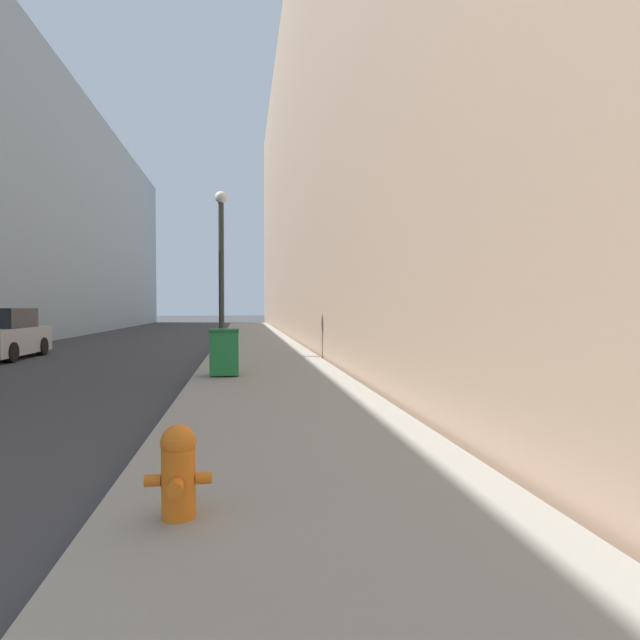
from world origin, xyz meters
TOP-DOWN VIEW (x-y plane):
  - sidewalk_right at (5.68, 18.00)m, footprint 3.58×60.00m
  - building_right_stone at (13.57, 26.00)m, footprint 12.00×60.00m
  - fire_hydrant at (4.55, 1.23)m, footprint 0.49×0.38m
  - trash_bin at (4.62, 9.08)m, footprint 0.66×0.64m
  - lamppost at (4.35, 13.99)m, footprint 0.39×0.39m
  - parked_sedan_near at (-2.94, 15.38)m, footprint 1.88×4.02m

SIDE VIEW (x-z plane):
  - sidewalk_right at x=5.68m, z-range 0.00..0.15m
  - fire_hydrant at x=4.55m, z-range 0.16..0.87m
  - trash_bin at x=4.62m, z-range 0.16..1.24m
  - parked_sedan_near at x=-2.94m, z-range -0.07..1.62m
  - lamppost at x=4.35m, z-range 0.36..5.71m
  - building_right_stone at x=13.57m, z-range 0.00..20.67m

